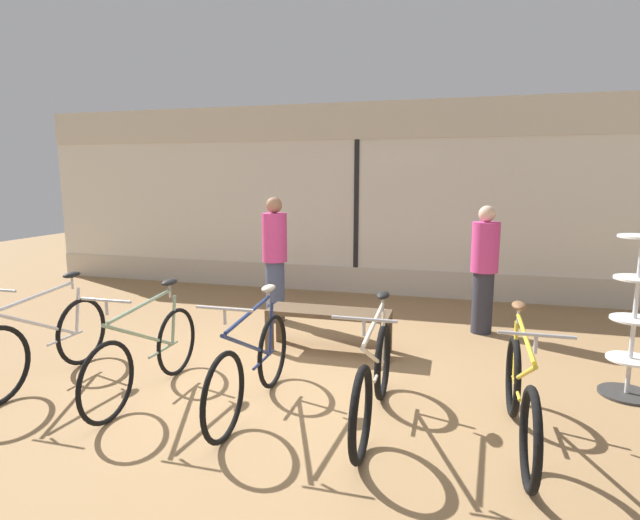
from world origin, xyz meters
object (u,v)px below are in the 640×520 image
object	(u,v)px
bicycle_right	(374,380)
accessory_rack	(633,327)
bicycle_far_right	(521,398)
display_bench	(329,318)
bicycle_center	(252,366)
customer_near_rack	(484,267)
bicycle_far_left	(44,343)
bicycle_left	(147,354)
customer_by_window	(275,257)

from	to	relation	value
bicycle_right	accessory_rack	distance (m)	2.47
bicycle_far_right	accessory_rack	bearing A→B (deg)	47.94
bicycle_far_right	display_bench	bearing A→B (deg)	139.42
bicycle_center	display_bench	xyz separation A→B (m)	(0.28, 1.59, 0.01)
accessory_rack	customer_near_rack	distance (m)	2.03
bicycle_far_left	bicycle_far_right	distance (m)	4.32
bicycle_left	bicycle_right	distance (m)	2.09
display_bench	bicycle_left	bearing A→B (deg)	-130.09
bicycle_right	bicycle_left	bearing A→B (deg)	179.74
bicycle_left	customer_by_window	world-z (taller)	customer_by_window
bicycle_far_right	customer_near_rack	bearing A→B (deg)	93.04
bicycle_far_left	bicycle_right	bearing A→B (deg)	-0.01
display_bench	accessory_rack	bearing A→B (deg)	-8.20
bicycle_left	bicycle_far_right	size ratio (longest dim) A/B	1.01
bicycle_right	customer_near_rack	bearing A→B (deg)	71.05
bicycle_center	bicycle_right	world-z (taller)	bicycle_center
bicycle_far_left	customer_near_rack	world-z (taller)	customer_near_rack
bicycle_left	display_bench	size ratio (longest dim) A/B	1.24
bicycle_far_left	bicycle_right	world-z (taller)	bicycle_far_left
bicycle_right	customer_by_window	world-z (taller)	customer_by_window
accessory_rack	bicycle_right	bearing A→B (deg)	-151.97
bicycle_far_right	customer_near_rack	size ratio (longest dim) A/B	1.05
bicycle_far_left	customer_by_window	bearing A→B (deg)	61.36
bicycle_center	accessory_rack	xyz separation A→B (m)	(3.21, 1.17, 0.26)
bicycle_center	customer_near_rack	distance (m)	3.46
customer_by_window	bicycle_center	bearing A→B (deg)	-73.86
bicycle_far_right	customer_near_rack	xyz separation A→B (m)	(-0.15, 2.80, 0.48)
bicycle_far_left	bicycle_center	size ratio (longest dim) A/B	1.01
accessory_rack	customer_by_window	bearing A→B (deg)	159.99
bicycle_right	bicycle_far_left	bearing A→B (deg)	179.99
display_bench	customer_by_window	distance (m)	1.54
bicycle_center	display_bench	bearing A→B (deg)	80.15
bicycle_far_left	customer_near_rack	bearing A→B (deg)	33.59
bicycle_center	bicycle_far_right	bearing A→B (deg)	-0.41
customer_near_rack	accessory_rack	bearing A→B (deg)	-53.14
bicycle_left	bicycle_right	bearing A→B (deg)	-0.26
accessory_rack	display_bench	bearing A→B (deg)	171.80
bicycle_right	accessory_rack	xyz separation A→B (m)	(2.17, 1.15, 0.27)
bicycle_far_left	accessory_rack	bearing A→B (deg)	12.07
bicycle_center	accessory_rack	bearing A→B (deg)	19.93
bicycle_far_left	bicycle_left	distance (m)	1.13
bicycle_far_right	customer_by_window	xyz separation A→B (m)	(-2.90, 2.63, 0.53)
bicycle_right	customer_by_window	size ratio (longest dim) A/B	1.01
display_bench	customer_near_rack	world-z (taller)	customer_near_rack
bicycle_far_left	display_bench	distance (m)	2.91
customer_by_window	display_bench	bearing A→B (deg)	-44.75
bicycle_left	customer_near_rack	bearing A→B (deg)	42.24
bicycle_left	customer_by_window	xyz separation A→B (m)	(0.29, 2.59, 0.51)
customer_by_window	customer_near_rack	bearing A→B (deg)	3.61
bicycle_center	customer_by_window	bearing A→B (deg)	106.14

